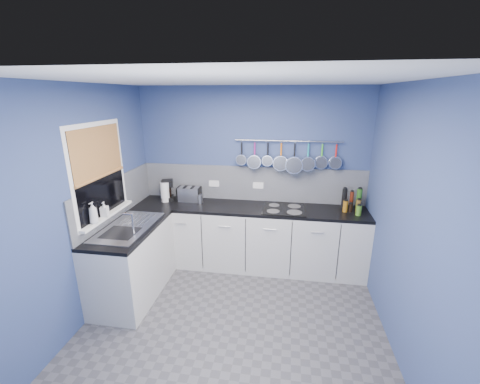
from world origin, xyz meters
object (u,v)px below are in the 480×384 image
(soap_bottle_a, at_px, (93,213))
(canister, at_px, (200,199))
(hob, at_px, (284,209))
(paper_towel, at_px, (165,192))
(soap_bottle_b, at_px, (104,209))
(coffee_maker, at_px, (167,190))
(toaster, at_px, (189,194))

(soap_bottle_a, xyz_separation_m, canister, (0.82, 1.23, -0.21))
(soap_bottle_a, relative_size, hob, 0.42)
(paper_towel, bearing_deg, soap_bottle_b, -106.97)
(canister, bearing_deg, coffee_maker, 175.38)
(soap_bottle_a, xyz_separation_m, coffee_maker, (0.32, 1.27, -0.12))
(toaster, distance_m, canister, 0.19)
(soap_bottle_b, bearing_deg, canister, 51.50)
(soap_bottle_a, distance_m, hob, 2.33)
(canister, bearing_deg, soap_bottle_a, -123.60)
(hob, bearing_deg, soap_bottle_a, -150.46)
(soap_bottle_a, xyz_separation_m, hob, (2.01, 1.14, -0.26))
(soap_bottle_b, height_order, coffee_maker, soap_bottle_b)
(paper_towel, bearing_deg, soap_bottle_a, -104.26)
(paper_towel, relative_size, hob, 0.49)
(soap_bottle_b, bearing_deg, paper_towel, 73.03)
(soap_bottle_b, xyz_separation_m, hob, (2.01, 0.94, -0.23))
(soap_bottle_b, relative_size, canister, 1.40)
(soap_bottle_a, distance_m, canister, 1.49)
(coffee_maker, distance_m, hob, 1.70)
(soap_bottle_b, relative_size, toaster, 0.55)
(toaster, bearing_deg, soap_bottle_b, -119.96)
(toaster, xyz_separation_m, hob, (1.37, -0.15, -0.09))
(soap_bottle_a, relative_size, canister, 1.95)
(canister, bearing_deg, paper_towel, -178.29)
(coffee_maker, xyz_separation_m, hob, (1.69, -0.13, -0.14))
(paper_towel, height_order, toaster, paper_towel)
(hob, bearing_deg, toaster, 173.56)
(paper_towel, bearing_deg, coffee_maker, 77.13)
(coffee_maker, distance_m, toaster, 0.33)
(coffee_maker, bearing_deg, soap_bottle_a, -123.17)
(soap_bottle_b, xyz_separation_m, paper_towel, (0.31, 1.01, -0.09))
(soap_bottle_a, height_order, coffee_maker, soap_bottle_a)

